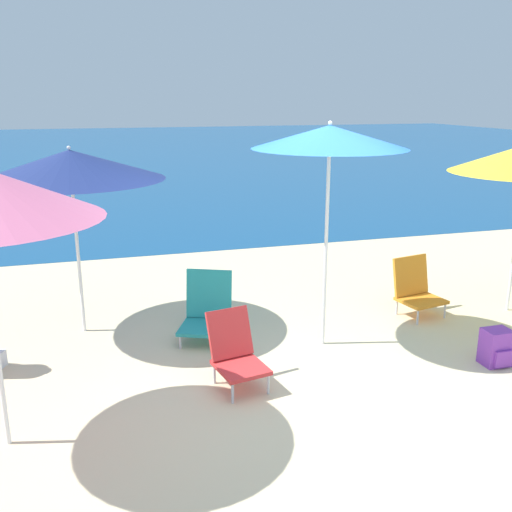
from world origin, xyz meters
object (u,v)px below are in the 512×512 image
at_px(beach_chair_teal, 207,310).
at_px(backpack_purple, 496,348).
at_px(beach_umbrella_blue, 330,138).
at_px(beach_chair_orange, 416,288).
at_px(beach_chair_red, 235,351).
at_px(beach_umbrella_navy, 70,165).

relative_size(beach_chair_teal, backpack_purple, 1.99).
relative_size(beach_umbrella_blue, beach_chair_orange, 3.36).
bearing_deg(beach_chair_orange, beach_umbrella_blue, -171.51).
xyz_separation_m(beach_chair_teal, backpack_purple, (2.57, -1.43, -0.13)).
distance_m(beach_umbrella_blue, backpack_purple, 2.60).
distance_m(beach_chair_red, beach_chair_teal, 1.10).
relative_size(beach_umbrella_blue, beach_chair_teal, 3.21).
bearing_deg(beach_umbrella_blue, beach_chair_teal, 155.86).
xyz_separation_m(beach_chair_orange, backpack_purple, (0.03, -1.43, -0.15)).
bearing_deg(beach_chair_teal, beach_chair_red, -64.03).
xyz_separation_m(beach_umbrella_navy, beach_chair_red, (1.33, -1.64, -1.53)).
bearing_deg(beach_chair_orange, beach_chair_teal, 168.42).
height_order(beach_chair_red, backpack_purple, beach_chair_red).
xyz_separation_m(beach_chair_red, backpack_purple, (2.53, -0.33, -0.14)).
bearing_deg(beach_umbrella_blue, backpack_purple, -32.64).
bearing_deg(beach_umbrella_navy, backpack_purple, -27.05).
distance_m(beach_chair_orange, backpack_purple, 1.43).
distance_m(beach_chair_orange, beach_chair_teal, 2.54).
bearing_deg(beach_umbrella_navy, beach_chair_red, -50.96).
height_order(beach_umbrella_navy, beach_chair_teal, beach_umbrella_navy).
height_order(beach_umbrella_navy, backpack_purple, beach_umbrella_navy).
bearing_deg(backpack_purple, beach_chair_orange, 91.37).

